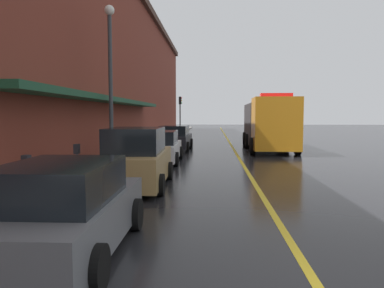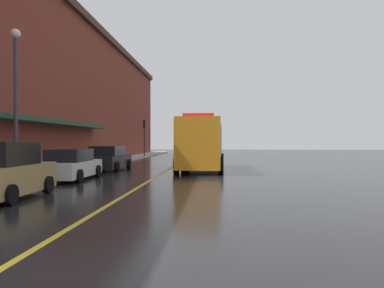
% 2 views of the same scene
% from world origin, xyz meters
% --- Properties ---
extents(ground_plane, '(112.00, 112.00, 0.00)m').
position_xyz_m(ground_plane, '(0.00, 25.00, 0.00)').
color(ground_plane, black).
extents(sidewalk_left, '(2.40, 70.00, 0.15)m').
position_xyz_m(sidewalk_left, '(-6.20, 25.00, 0.07)').
color(sidewalk_left, '#ADA8A0').
rests_on(sidewalk_left, ground).
extents(lane_center_stripe, '(0.16, 70.00, 0.01)m').
position_xyz_m(lane_center_stripe, '(0.00, 25.00, 0.00)').
color(lane_center_stripe, gold).
rests_on(lane_center_stripe, ground).
extents(brick_building_left, '(12.30, 64.00, 12.33)m').
position_xyz_m(brick_building_left, '(-12.96, 23.99, 6.17)').
color(brick_building_left, maroon).
rests_on(brick_building_left, ground).
extents(parked_car_0, '(2.06, 4.21, 1.57)m').
position_xyz_m(parked_car_0, '(-3.87, 1.68, 0.74)').
color(parked_car_0, '#595B60').
rests_on(parked_car_0, ground).
extents(parked_car_1, '(2.11, 4.32, 1.92)m').
position_xyz_m(parked_car_1, '(-3.86, 7.42, 0.89)').
color(parked_car_1, '#A5844C').
rests_on(parked_car_1, ground).
extents(parked_car_2, '(2.06, 4.69, 1.53)m').
position_xyz_m(parked_car_2, '(-3.99, 13.66, 0.73)').
color(parked_car_2, silver).
rests_on(parked_car_2, ground).
extents(parked_car_3, '(2.20, 4.86, 1.61)m').
position_xyz_m(parked_car_3, '(-3.92, 20.06, 0.76)').
color(parked_car_3, black).
rests_on(parked_car_3, ground).
extents(utility_truck, '(3.06, 9.25, 3.54)m').
position_xyz_m(utility_truck, '(2.27, 20.54, 1.69)').
color(utility_truck, orange).
rests_on(utility_truck, ground).
extents(parking_meter_0, '(0.14, 0.18, 1.33)m').
position_xyz_m(parking_meter_0, '(-5.35, 10.94, 1.06)').
color(parking_meter_0, '#4C4C51').
rests_on(parking_meter_0, sidewalk_left).
extents(parking_meter_1, '(0.14, 0.18, 1.33)m').
position_xyz_m(parking_meter_1, '(-5.35, 3.31, 1.06)').
color(parking_meter_1, '#4C4C51').
rests_on(parking_meter_1, sidewalk_left).
extents(parking_meter_2, '(0.14, 0.18, 1.33)m').
position_xyz_m(parking_meter_2, '(-5.35, 6.20, 1.06)').
color(parking_meter_2, '#4C4C51').
rests_on(parking_meter_2, sidewalk_left).
extents(street_lamp_left, '(0.44, 0.44, 6.94)m').
position_xyz_m(street_lamp_left, '(-5.95, 12.03, 4.40)').
color(street_lamp_left, '#33383D').
rests_on(street_lamp_left, sidewalk_left).
extents(traffic_light_near, '(0.38, 0.36, 4.30)m').
position_xyz_m(traffic_light_near, '(-5.29, 39.74, 3.16)').
color(traffic_light_near, '#232326').
rests_on(traffic_light_near, sidewalk_left).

